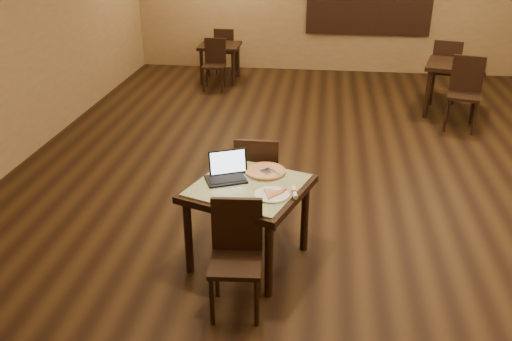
# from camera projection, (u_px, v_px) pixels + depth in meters

# --- Properties ---
(ground) EXTENTS (10.00, 10.00, 0.00)m
(ground) POSITION_uv_depth(u_px,v_px,m) (342.00, 181.00, 6.36)
(ground) COLOR black
(ground) RESTS_ON ground
(tiled_table) EXTENTS (1.17, 1.17, 0.76)m
(tiled_table) POSITION_uv_depth(u_px,v_px,m) (248.00, 195.00, 4.63)
(tiled_table) COLOR black
(tiled_table) RESTS_ON ground
(chair_main_near) EXTENTS (0.42, 0.42, 0.91)m
(chair_main_near) POSITION_uv_depth(u_px,v_px,m) (236.00, 250.00, 4.13)
(chair_main_near) COLOR black
(chair_main_near) RESTS_ON ground
(chair_main_far) EXTENTS (0.42, 0.42, 0.96)m
(chair_main_far) POSITION_uv_depth(u_px,v_px,m) (257.00, 176.00, 5.23)
(chair_main_far) COLOR black
(chair_main_far) RESTS_ON ground
(laptop) EXTENTS (0.40, 0.38, 0.23)m
(laptop) POSITION_uv_depth(u_px,v_px,m) (227.00, 171.00, 4.67)
(laptop) COLOR black
(laptop) RESTS_ON tiled_table
(plate) EXTENTS (0.28, 0.28, 0.02)m
(plate) POSITION_uv_depth(u_px,v_px,m) (272.00, 195.00, 4.39)
(plate) COLOR white
(plate) RESTS_ON tiled_table
(pizza_slice) EXTENTS (0.28, 0.28, 0.02)m
(pizza_slice) POSITION_uv_depth(u_px,v_px,m) (272.00, 193.00, 4.39)
(pizza_slice) COLOR beige
(pizza_slice) RESTS_ON plate
(pizza_pan) EXTENTS (0.37, 0.37, 0.01)m
(pizza_pan) POSITION_uv_depth(u_px,v_px,m) (265.00, 173.00, 4.78)
(pizza_pan) COLOR silver
(pizza_pan) RESTS_ON tiled_table
(pizza_whole) EXTENTS (0.36, 0.36, 0.03)m
(pizza_whole) POSITION_uv_depth(u_px,v_px,m) (265.00, 171.00, 4.78)
(pizza_whole) COLOR beige
(pizza_whole) RESTS_ON pizza_pan
(spatula) EXTENTS (0.26, 0.26, 0.01)m
(spatula) POSITION_uv_depth(u_px,v_px,m) (267.00, 171.00, 4.75)
(spatula) COLOR silver
(spatula) RESTS_ON pizza_whole
(napkin_roll) EXTENTS (0.07, 0.18, 0.04)m
(napkin_roll) POSITION_uv_depth(u_px,v_px,m) (294.00, 193.00, 4.40)
(napkin_roll) COLOR white
(napkin_roll) RESTS_ON tiled_table
(other_table_a) EXTENTS (1.04, 1.04, 0.79)m
(other_table_a) POSITION_uv_depth(u_px,v_px,m) (455.00, 72.00, 8.23)
(other_table_a) COLOR black
(other_table_a) RESTS_ON ground
(other_table_a_chair_near) EXTENTS (0.54, 0.54, 1.03)m
(other_table_a_chair_near) POSITION_uv_depth(u_px,v_px,m) (465.00, 89.00, 7.72)
(other_table_a_chair_near) COLOR black
(other_table_a_chair_near) RESTS_ON ground
(other_table_a_chair_far) EXTENTS (0.54, 0.54, 1.03)m
(other_table_a_chair_far) POSITION_uv_depth(u_px,v_px,m) (446.00, 67.00, 8.80)
(other_table_a_chair_far) COLOR black
(other_table_a_chair_far) RESTS_ON ground
(other_table_b) EXTENTS (0.73, 0.73, 0.68)m
(other_table_b) POSITION_uv_depth(u_px,v_px,m) (220.00, 51.00, 9.95)
(other_table_b) COLOR black
(other_table_b) RESTS_ON ground
(other_table_b_chair_near) EXTENTS (0.38, 0.38, 0.88)m
(other_table_b_chair_near) POSITION_uv_depth(u_px,v_px,m) (215.00, 61.00, 9.52)
(other_table_b_chair_near) COLOR black
(other_table_b_chair_near) RESTS_ON ground
(other_table_b_chair_far) EXTENTS (0.38, 0.38, 0.88)m
(other_table_b_chair_far) POSITION_uv_depth(u_px,v_px,m) (225.00, 48.00, 10.44)
(other_table_b_chair_far) COLOR black
(other_table_b_chair_far) RESTS_ON ground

